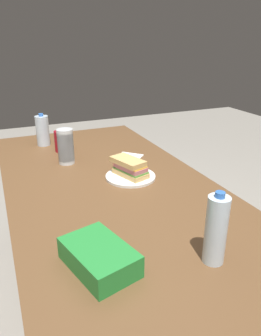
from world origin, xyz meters
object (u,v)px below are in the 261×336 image
Objects in this scene: paper_plate at (130,177)px; soda_can_red at (60,141)px; water_bottle_spare at (216,230)px; sandwich at (130,167)px; plastic_cup_stack at (66,146)px; chip_bag at (99,257)px; water_bottle_tall at (43,131)px; dining_table at (110,199)px.

soda_can_red is at bearing 23.65° from paper_plate.
sandwich is at bearing -1.00° from water_bottle_spare.
water_bottle_spare is at bearing -167.23° from plastic_cup_stack.
chip_bag is at bearing 173.30° from plastic_cup_stack.
chip_bag is 1.23m from water_bottle_tall.
plastic_cup_stack is at bearing 37.05° from sandwich.
water_bottle_spare reaches higher than paper_plate.
water_bottle_tall reaches higher than soda_can_red.
water_bottle_tall is 1.36m from water_bottle_spare.
sandwich is at bearing -76.72° from dining_table.
dining_table is 0.59m from chip_bag.
plastic_cup_stack is (0.31, 0.23, 0.04)m from sandwich.
plastic_cup_stack is at bearing 20.08° from dining_table.
plastic_cup_stack is at bearing 12.77° from water_bottle_spare.
water_bottle_tall is (0.69, 0.18, 0.17)m from dining_table.
chip_bag is 0.87m from plastic_cup_stack.
water_bottle_tall is (0.67, 0.30, 0.09)m from paper_plate.
paper_plate is 0.67m from water_bottle_spare.
water_bottle_tall reaches higher than sandwich.
water_bottle_tall is (1.23, -0.04, 0.06)m from chip_bag.
soda_can_red is 0.53× the size of water_bottle_spare.
soda_can_red is 0.20m from plastic_cup_stack.
soda_can_red reaches higher than dining_table.
soda_can_red is (0.51, 0.22, 0.01)m from sandwich.
paper_plate is 1.20× the size of water_bottle_tall.
soda_can_red is 0.18m from water_bottle_tall.
dining_table is 0.14m from paper_plate.
plastic_cup_stack is 1.00m from water_bottle_spare.
paper_plate is 1.19× the size of sandwich.
paper_plate is at bearing -156.35° from soda_can_red.
paper_plate is 0.65m from chip_bag.
chip_bag is at bearing 178.11° from water_bottle_tall.
soda_can_red is at bearing -155.70° from water_bottle_tall.
sandwich is 0.73m from water_bottle_tall.
water_bottle_spare is at bearing -171.23° from dining_table.
water_bottle_spare reaches higher than dining_table.
sandwich reaches higher than chip_bag.
sandwich is at bearing -156.31° from water_bottle_tall.
sandwich reaches higher than dining_table.
sandwich is at bearing -156.51° from soda_can_red.
dining_table is 15.31× the size of soda_can_red.
water_bottle_spare is (-0.66, 0.01, 0.06)m from sandwich.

